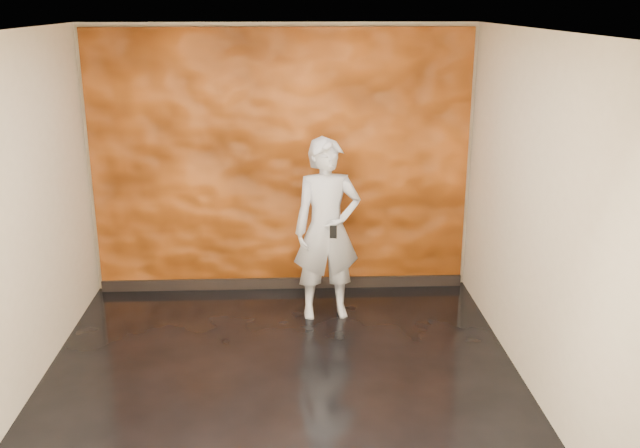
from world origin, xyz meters
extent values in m
cube|color=black|center=(0.00, 0.00, -0.01)|extent=(4.00, 4.00, 0.01)
cube|color=beige|center=(0.00, 2.00, 1.40)|extent=(4.00, 0.02, 2.80)
cube|color=beige|center=(0.00, -2.00, 1.40)|extent=(4.00, 0.02, 2.80)
cube|color=beige|center=(-2.00, 0.00, 1.40)|extent=(0.02, 4.00, 2.80)
cube|color=beige|center=(2.00, 0.00, 1.40)|extent=(0.02, 4.00, 2.80)
cube|color=white|center=(0.00, 0.00, 2.80)|extent=(4.00, 4.00, 0.01)
cube|color=#D0601B|center=(0.00, 1.96, 1.38)|extent=(3.90, 0.06, 2.75)
cube|color=black|center=(0.00, 1.92, 0.06)|extent=(3.90, 0.04, 0.12)
imported|color=#999DA9|center=(0.44, 1.22, 0.89)|extent=(0.70, 0.50, 1.79)
cube|color=black|center=(0.49, 0.99, 0.95)|extent=(0.07, 0.02, 0.12)
camera|label=1|loc=(0.08, -5.30, 3.01)|focal=40.00mm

